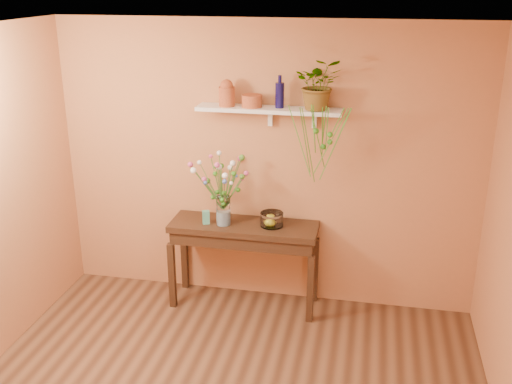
% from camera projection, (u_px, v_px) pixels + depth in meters
% --- Properties ---
extents(room, '(4.04, 4.04, 2.70)m').
position_uv_depth(room, '(207.00, 259.00, 3.75)').
color(room, brown).
rests_on(room, ground).
extents(sideboard, '(1.39, 0.45, 0.85)m').
position_uv_depth(sideboard, '(244.00, 236.00, 5.61)').
color(sideboard, '#392315').
rests_on(sideboard, ground).
extents(wall_shelf, '(1.30, 0.24, 0.19)m').
position_uv_depth(wall_shelf, '(270.00, 110.00, 5.27)').
color(wall_shelf, white).
rests_on(wall_shelf, room).
extents(terracotta_jug, '(0.16, 0.16, 0.24)m').
position_uv_depth(terracotta_jug, '(227.00, 93.00, 5.28)').
color(terracotta_jug, '#BC552B').
rests_on(terracotta_jug, wall_shelf).
extents(terracotta_pot, '(0.21, 0.21, 0.11)m').
position_uv_depth(terracotta_pot, '(252.00, 101.00, 5.26)').
color(terracotta_pot, '#BC552B').
rests_on(terracotta_pot, wall_shelf).
extents(blue_bottle, '(0.09, 0.09, 0.29)m').
position_uv_depth(blue_bottle, '(280.00, 95.00, 5.21)').
color(blue_bottle, '#0D0939').
rests_on(blue_bottle, wall_shelf).
extents(spider_plant, '(0.45, 0.40, 0.45)m').
position_uv_depth(spider_plant, '(319.00, 84.00, 5.10)').
color(spider_plant, '#337A1B').
rests_on(spider_plant, wall_shelf).
extents(plant_fronds, '(0.53, 0.34, 0.74)m').
position_uv_depth(plant_fronds, '(323.00, 138.00, 5.08)').
color(plant_fronds, '#337A1B').
rests_on(plant_fronds, wall_shelf).
extents(glass_vase, '(0.13, 0.13, 0.28)m').
position_uv_depth(glass_vase, '(223.00, 213.00, 5.52)').
color(glass_vase, white).
rests_on(glass_vase, sideboard).
extents(bouquet, '(0.56, 0.55, 0.54)m').
position_uv_depth(bouquet, '(222.00, 176.00, 5.39)').
color(bouquet, '#386B28').
rests_on(bouquet, glass_vase).
extents(glass_bowl, '(0.22, 0.22, 0.13)m').
position_uv_depth(glass_bowl, '(272.00, 220.00, 5.51)').
color(glass_bowl, white).
rests_on(glass_bowl, sideboard).
extents(lemon, '(0.08, 0.08, 0.08)m').
position_uv_depth(lemon, '(270.00, 222.00, 5.51)').
color(lemon, yellow).
rests_on(lemon, glass_bowl).
extents(carton, '(0.08, 0.07, 0.13)m').
position_uv_depth(carton, '(206.00, 217.00, 5.56)').
color(carton, teal).
rests_on(carton, sideboard).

